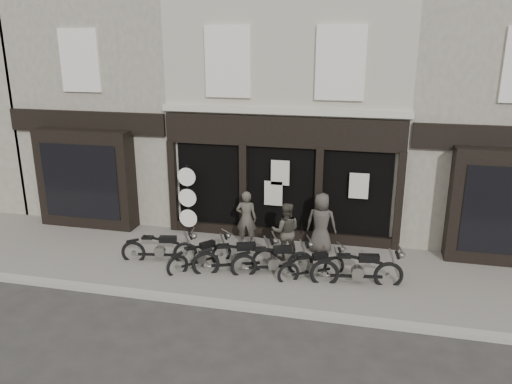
% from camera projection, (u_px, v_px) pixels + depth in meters
% --- Properties ---
extents(ground_plane, '(90.00, 90.00, 0.00)m').
position_uv_depth(ground_plane, '(259.00, 285.00, 12.78)').
color(ground_plane, '#2D2B28').
rests_on(ground_plane, ground).
extents(pavement, '(30.00, 4.20, 0.12)m').
position_uv_depth(pavement, '(266.00, 268.00, 13.60)').
color(pavement, slate).
rests_on(pavement, ground_plane).
extents(kerb, '(30.00, 0.25, 0.13)m').
position_uv_depth(kerb, '(247.00, 307.00, 11.60)').
color(kerb, gray).
rests_on(kerb, ground_plane).
extents(central_building, '(7.30, 6.22, 8.34)m').
position_uv_depth(central_building, '(298.00, 98.00, 17.12)').
color(central_building, '#AAA492').
rests_on(central_building, ground).
extents(neighbour_left, '(5.60, 6.73, 8.34)m').
position_uv_depth(neighbour_left, '(128.00, 95.00, 18.47)').
color(neighbour_left, '#9F9886').
rests_on(neighbour_left, ground).
extents(neighbour_right, '(5.60, 6.73, 8.34)m').
position_uv_depth(neighbour_right, '(497.00, 105.00, 15.69)').
color(neighbour_right, '#9F9886').
rests_on(neighbour_right, ground).
extents(motorcycle_0, '(2.13, 0.69, 1.03)m').
position_uv_depth(motorcycle_0, '(160.00, 251.00, 13.82)').
color(motorcycle_0, black).
rests_on(motorcycle_0, ground).
extents(motorcycle_1, '(1.48, 1.63, 0.95)m').
position_uv_depth(motorcycle_1, '(201.00, 258.00, 13.47)').
color(motorcycle_1, black).
rests_on(motorcycle_1, ground).
extents(motorcycle_2, '(2.18, 1.14, 1.10)m').
position_uv_depth(motorcycle_2, '(237.00, 260.00, 13.18)').
color(motorcycle_2, black).
rests_on(motorcycle_2, ground).
extents(motorcycle_3, '(2.10, 1.04, 1.05)m').
position_uv_depth(motorcycle_3, '(273.00, 263.00, 13.08)').
color(motorcycle_3, black).
rests_on(motorcycle_3, ground).
extents(motorcycle_4, '(1.68, 1.22, 0.91)m').
position_uv_depth(motorcycle_4, '(312.00, 268.00, 12.89)').
color(motorcycle_4, black).
rests_on(motorcycle_4, ground).
extents(motorcycle_5, '(2.32, 0.72, 1.12)m').
position_uv_depth(motorcycle_5, '(358.00, 272.00, 12.50)').
color(motorcycle_5, black).
rests_on(motorcycle_5, ground).
extents(man_left, '(0.65, 0.45, 1.69)m').
position_uv_depth(man_left, '(246.00, 218.00, 14.71)').
color(man_left, '#423E36').
rests_on(man_left, pavement).
extents(man_centre, '(0.90, 0.76, 1.64)m').
position_uv_depth(man_centre, '(286.00, 231.00, 13.81)').
color(man_centre, '#3D3A31').
rests_on(man_centre, pavement).
extents(man_right, '(0.89, 0.61, 1.77)m').
position_uv_depth(man_right, '(321.00, 223.00, 14.24)').
color(man_right, '#3C3732').
rests_on(man_right, pavement).
extents(advert_sign_post, '(0.58, 0.37, 2.37)m').
position_uv_depth(advert_sign_post, '(188.00, 203.00, 15.46)').
color(advert_sign_post, black).
rests_on(advert_sign_post, ground).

